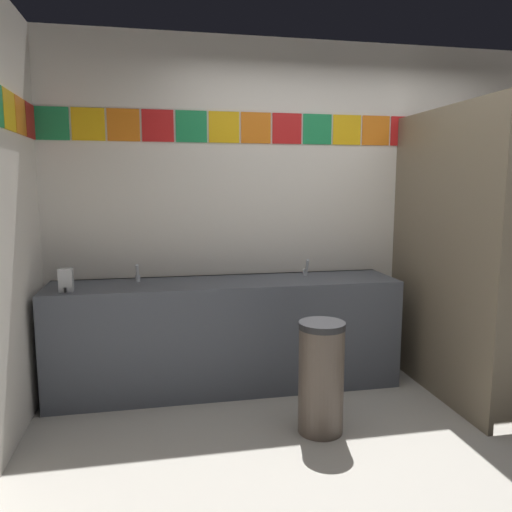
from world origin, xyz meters
The scene contains 9 objects.
ground_plane centered at (0.00, 0.00, 0.00)m, with size 9.92×9.92×0.00m, color #B2ADA3.
wall_back centered at (0.00, 1.52, 1.34)m, with size 4.51×0.09×2.67m.
vanity_counter centered at (-0.91, 1.21, 0.42)m, with size 2.60×0.55×0.83m.
faucet_left centered at (-1.56, 1.30, 0.88)m, with size 0.04×0.10×0.14m.
faucet_right centered at (-0.26, 1.30, 0.88)m, with size 0.04×0.10×0.14m.
soap_dispenser centered at (-2.02, 1.05, 0.91)m, with size 0.09×0.09×0.16m.
stall_divider centered at (0.76, 0.56, 1.04)m, with size 0.92×1.36×2.08m.
toilet centered at (1.22, 1.10, 0.30)m, with size 0.39×0.49×0.74m.
trash_bin centered at (-0.42, 0.40, 0.36)m, with size 0.29×0.29×0.71m.
Camera 1 is at (-1.39, -2.39, 1.54)m, focal length 34.56 mm.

